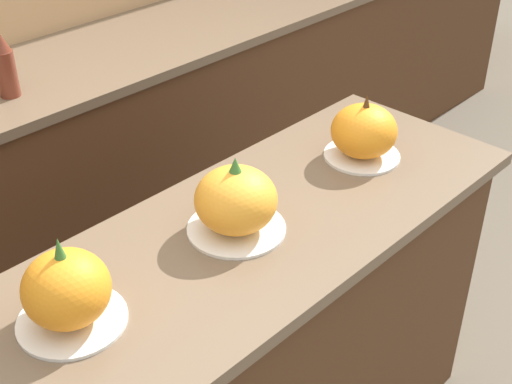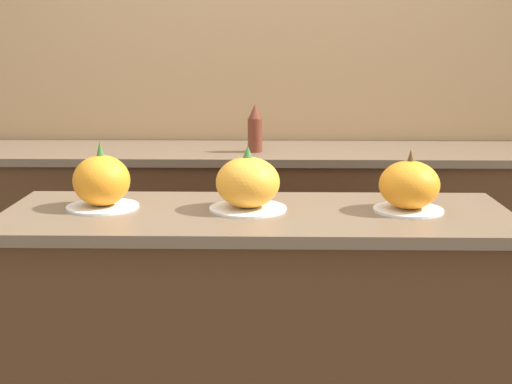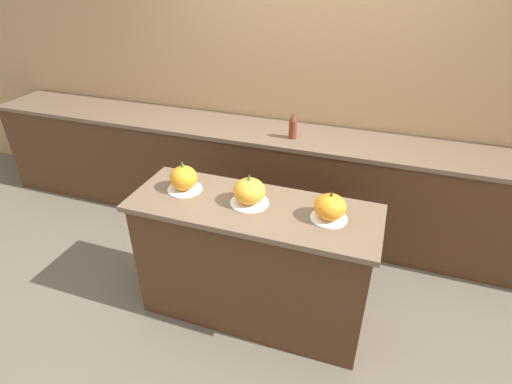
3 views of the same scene
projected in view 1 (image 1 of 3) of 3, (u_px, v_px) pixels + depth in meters
kitchen_island at (252, 362)px, 1.94m from camera, size 1.54×0.56×0.90m
back_counter at (28, 201)px, 2.59m from camera, size 6.00×0.60×0.92m
pumpkin_cake_left at (67, 291)px, 1.39m from camera, size 0.22×0.22×0.21m
pumpkin_cake_center at (236, 202)px, 1.65m from camera, size 0.24×0.24×0.20m
pumpkin_cake_right at (364, 133)px, 1.95m from camera, size 0.21×0.21×0.19m
bottle_tall at (5, 66)px, 2.22m from camera, size 0.07×0.07×0.21m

